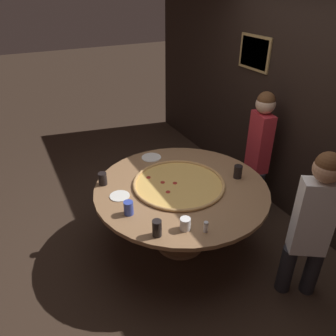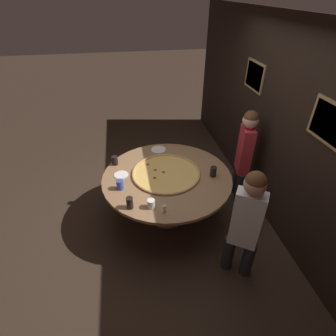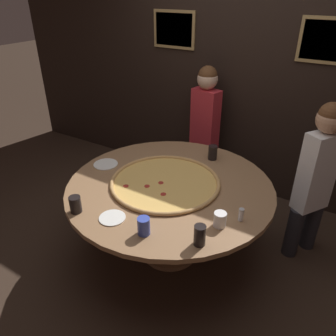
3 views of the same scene
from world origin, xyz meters
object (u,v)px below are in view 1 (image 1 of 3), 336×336
object	(u,v)px
condiment_shaker	(206,227)
diner_side_right	(313,221)
giant_pizza	(179,183)
dining_table	(181,196)
drink_cup_by_shaker	(185,224)
diner_far_right	(259,144)
drink_cup_front_edge	(103,179)
drink_cup_centre_back	(157,228)
drink_cup_beside_pizza	(129,208)
drink_cup_far_left	(238,172)
white_plate_right_side	(151,157)
white_plate_beside_cup	(120,196)

from	to	relation	value
condiment_shaker	diner_side_right	world-z (taller)	diner_side_right
giant_pizza	dining_table	bearing A→B (deg)	7.65
drink_cup_by_shaker	diner_side_right	xyz separation A→B (m)	(0.46, 0.93, 0.02)
diner_far_right	drink_cup_front_edge	bearing A→B (deg)	97.76
dining_table	giant_pizza	distance (m)	0.14
drink_cup_by_shaker	drink_cup_centre_back	distance (m)	0.24
dining_table	drink_cup_front_edge	xyz separation A→B (m)	(-0.39, -0.67, 0.18)
drink_cup_by_shaker	drink_cup_beside_pizza	size ratio (longest dim) A/B	0.85
drink_cup_by_shaker	giant_pizza	bearing A→B (deg)	155.76
drink_cup_beside_pizza	drink_cup_by_shaker	bearing A→B (deg)	40.20
dining_table	diner_far_right	bearing A→B (deg)	102.08
drink_cup_centre_back	drink_cup_far_left	distance (m)	1.19
drink_cup_by_shaker	white_plate_right_side	world-z (taller)	drink_cup_by_shaker
drink_cup_beside_pizza	drink_cup_front_edge	distance (m)	0.56
giant_pizza	diner_far_right	bearing A→B (deg)	100.00
drink_cup_centre_back	white_plate_beside_cup	xyz separation A→B (m)	(-0.65, -0.08, -0.07)
drink_cup_centre_back	drink_cup_beside_pizza	bearing A→B (deg)	-164.46
drink_cup_beside_pizza	white_plate_beside_cup	world-z (taller)	drink_cup_beside_pizza
drink_cup_beside_pizza	drink_cup_front_edge	size ratio (longest dim) A/B	0.99
drink_cup_centre_back	condiment_shaker	bearing A→B (deg)	69.29
drink_cup_centre_back	drink_cup_far_left	xyz separation A→B (m)	(-0.42, 1.11, -0.00)
drink_cup_by_shaker	white_plate_right_side	size ratio (longest dim) A/B	0.48
giant_pizza	white_plate_beside_cup	world-z (taller)	giant_pizza
drink_cup_by_shaker	white_plate_right_side	xyz separation A→B (m)	(-1.25, 0.26, -0.05)
white_plate_right_side	drink_cup_front_edge	bearing A→B (deg)	-66.35
drink_cup_far_left	diner_far_right	distance (m)	0.69
condiment_shaker	diner_far_right	distance (m)	1.62
drink_cup_front_edge	drink_cup_by_shaker	bearing A→B (deg)	22.30
drink_cup_far_left	diner_side_right	world-z (taller)	diner_side_right
dining_table	drink_cup_beside_pizza	world-z (taller)	drink_cup_beside_pizza
dining_table	giant_pizza	world-z (taller)	giant_pizza
diner_side_right	giant_pizza	bearing A→B (deg)	-25.67
white_plate_beside_cup	giant_pizza	bearing A→B (deg)	82.78
drink_cup_beside_pizza	drink_cup_far_left	world-z (taller)	drink_cup_far_left
white_plate_beside_cup	condiment_shaker	size ratio (longest dim) A/B	1.95
diner_far_right	diner_side_right	bearing A→B (deg)	169.41
dining_table	drink_cup_centre_back	xyz separation A→B (m)	(0.53, -0.52, 0.19)
drink_cup_beside_pizza	condiment_shaker	xyz separation A→B (m)	(0.50, 0.47, -0.01)
giant_pizza	drink_cup_front_edge	bearing A→B (deg)	-117.69
dining_table	white_plate_beside_cup	distance (m)	0.62
condiment_shaker	diner_side_right	bearing A→B (deg)	66.15
drink_cup_by_shaker	dining_table	bearing A→B (deg)	153.65
drink_cup_centre_back	white_plate_right_side	distance (m)	1.31
diner_far_right	diner_side_right	size ratio (longest dim) A/B	1.02
condiment_shaker	diner_far_right	bearing A→B (deg)	124.65
drink_cup_front_edge	diner_side_right	size ratio (longest dim) A/B	0.09
dining_table	drink_cup_front_edge	world-z (taller)	drink_cup_front_edge
drink_cup_by_shaker	drink_cup_front_edge	xyz separation A→B (m)	(-0.96, -0.39, 0.01)
drink_cup_by_shaker	diner_far_right	size ratio (longest dim) A/B	0.07
dining_table	diner_side_right	xyz separation A→B (m)	(1.02, 0.65, 0.19)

